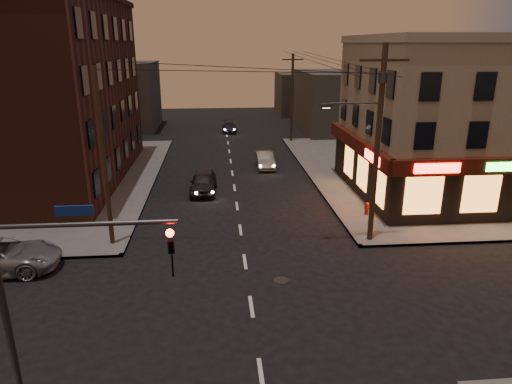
{
  "coord_description": "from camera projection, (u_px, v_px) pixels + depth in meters",
  "views": [
    {
      "loc": [
        -1.22,
        -15.99,
        10.09
      ],
      "look_at": [
        0.64,
        5.08,
        3.2
      ],
      "focal_mm": 32.0,
      "sensor_mm": 36.0,
      "label": 1
    }
  ],
  "objects": [
    {
      "name": "ground",
      "position": [
        251.0,
        307.0,
        18.37
      ],
      "size": [
        120.0,
        120.0,
        0.0
      ],
      "primitive_type": "plane",
      "color": "black",
      "rests_on": "ground"
    },
    {
      "name": "sidewalk_ne",
      "position": [
        449.0,
        170.0,
        37.85
      ],
      "size": [
        24.0,
        28.0,
        0.15
      ],
      "primitive_type": "cube",
      "color": "#514F4C",
      "rests_on": "ground"
    },
    {
      "name": "pizza_building",
      "position": [
        471.0,
        118.0,
        30.76
      ],
      "size": [
        15.85,
        12.85,
        10.5
      ],
      "color": "gray",
      "rests_on": "sidewalk_ne"
    },
    {
      "name": "brick_apartment",
      "position": [
        32.0,
        93.0,
        33.1
      ],
      "size": [
        12.0,
        20.0,
        13.0
      ],
      "primitive_type": "cube",
      "color": "#421E15",
      "rests_on": "sidewalk_nw"
    },
    {
      "name": "bg_building_ne_a",
      "position": [
        343.0,
        102.0,
        54.45
      ],
      "size": [
        10.0,
        12.0,
        7.0
      ],
      "primitive_type": "cube",
      "color": "#3F3D3A",
      "rests_on": "ground"
    },
    {
      "name": "bg_building_nw",
      "position": [
        119.0,
        96.0,
        55.83
      ],
      "size": [
        9.0,
        10.0,
        8.0
      ],
      "primitive_type": "cube",
      "color": "#3F3D3A",
      "rests_on": "ground"
    },
    {
      "name": "bg_building_ne_b",
      "position": [
        304.0,
        94.0,
        67.7
      ],
      "size": [
        8.0,
        8.0,
        6.0
      ],
      "primitive_type": "cube",
      "color": "#3F3D3A",
      "rests_on": "ground"
    },
    {
      "name": "utility_pole_main",
      "position": [
        376.0,
        135.0,
        22.64
      ],
      "size": [
        4.2,
        0.44,
        10.0
      ],
      "color": "#382619",
      "rests_on": "sidewalk_ne"
    },
    {
      "name": "utility_pole_far",
      "position": [
        292.0,
        98.0,
        47.81
      ],
      "size": [
        0.26,
        0.26,
        9.0
      ],
      "primitive_type": "cylinder",
      "color": "#382619",
      "rests_on": "sidewalk_ne"
    },
    {
      "name": "utility_pole_west",
      "position": [
        104.0,
        159.0,
        22.52
      ],
      "size": [
        0.24,
        0.24,
        9.0
      ],
      "primitive_type": "cylinder",
      "color": "#382619",
      "rests_on": "sidewalk_nw"
    },
    {
      "name": "traffic_signal",
      "position": [
        45.0,
        295.0,
        11.32
      ],
      "size": [
        4.49,
        0.32,
        6.47
      ],
      "color": "#333538",
      "rests_on": "ground"
    },
    {
      "name": "sedan_near",
      "position": [
        203.0,
        182.0,
        32.33
      ],
      "size": [
        1.99,
        4.47,
        1.49
      ],
      "primitive_type": "imported",
      "rotation": [
        0.0,
        0.0,
        -0.05
      ],
      "color": "black",
      "rests_on": "ground"
    },
    {
      "name": "sedan_mid",
      "position": [
        265.0,
        160.0,
        38.85
      ],
      "size": [
        1.43,
        4.02,
        1.32
      ],
      "primitive_type": "imported",
      "rotation": [
        0.0,
        0.0,
        0.01
      ],
      "color": "slate",
      "rests_on": "ground"
    },
    {
      "name": "sedan_far",
      "position": [
        229.0,
        127.0,
        54.56
      ],
      "size": [
        1.67,
        4.06,
        1.17
      ],
      "primitive_type": "imported",
      "rotation": [
        0.0,
        0.0,
        0.01
      ],
      "color": "black",
      "rests_on": "ground"
    },
    {
      "name": "fire_hydrant",
      "position": [
        367.0,
        208.0,
        27.76
      ],
      "size": [
        0.35,
        0.35,
        0.77
      ],
      "rotation": [
        0.0,
        0.0,
        -0.38
      ],
      "color": "maroon",
      "rests_on": "sidewalk_ne"
    }
  ]
}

